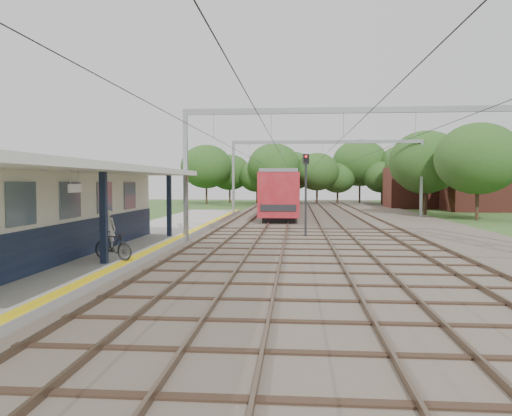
{
  "coord_description": "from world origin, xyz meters",
  "views": [
    {
      "loc": [
        0.81,
        -10.86,
        3.19
      ],
      "look_at": [
        -1.66,
        19.67,
        1.6
      ],
      "focal_mm": 35.0,
      "sensor_mm": 36.0,
      "label": 1
    }
  ],
  "objects": [
    {
      "name": "rail_tracks",
      "position": [
        1.5,
        30.0,
        0.18
      ],
      "size": [
        11.8,
        88.0,
        0.15
      ],
      "color": "brown",
      "rests_on": "ballast_bed"
    },
    {
      "name": "canopy",
      "position": [
        -7.77,
        6.0,
        3.64
      ],
      "size": [
        6.4,
        20.0,
        3.44
      ],
      "color": "#101932",
      "rests_on": "platform"
    },
    {
      "name": "station_building",
      "position": [
        -8.88,
        7.0,
        2.04
      ],
      "size": [
        3.41,
        18.0,
        3.4
      ],
      "color": "beige",
      "rests_on": "platform"
    },
    {
      "name": "platform",
      "position": [
        -7.5,
        14.0,
        0.17
      ],
      "size": [
        5.0,
        52.0,
        0.35
      ],
      "primitive_type": "cube",
      "color": "gray",
      "rests_on": "ground"
    },
    {
      "name": "ballast_bed",
      "position": [
        4.0,
        30.0,
        0.05
      ],
      "size": [
        18.0,
        90.0,
        0.1
      ],
      "primitive_type": "cube",
      "color": "#473D33",
      "rests_on": "ground"
    },
    {
      "name": "person",
      "position": [
        -7.24,
        9.95,
        1.18
      ],
      "size": [
        0.65,
        0.46,
        1.66
      ],
      "primitive_type": "imported",
      "rotation": [
        0.0,
        0.0,
        3.03
      ],
      "color": "silver",
      "rests_on": "platform"
    },
    {
      "name": "ground",
      "position": [
        0.0,
        0.0,
        0.0
      ],
      "size": [
        160.0,
        160.0,
        0.0
      ],
      "primitive_type": "plane",
      "color": "#2D4C1E",
      "rests_on": "ground"
    },
    {
      "name": "bicycle",
      "position": [
        -5.85,
        6.73,
        0.88
      ],
      "size": [
        1.82,
        1.13,
        1.06
      ],
      "primitive_type": "imported",
      "rotation": [
        0.0,
        0.0,
        1.18
      ],
      "color": "black",
      "rests_on": "platform"
    },
    {
      "name": "house_far",
      "position": [
        16.0,
        52.0,
        3.23
      ],
      "size": [
        8.0,
        6.12,
        8.66
      ],
      "color": "brown",
      "rests_on": "ground"
    },
    {
      "name": "house_near",
      "position": [
        21.0,
        46.0,
        2.99
      ],
      "size": [
        7.0,
        6.12,
        7.89
      ],
      "color": "brown",
      "rests_on": "ground"
    },
    {
      "name": "yellow_stripe",
      "position": [
        -5.25,
        14.0,
        0.35
      ],
      "size": [
        0.45,
        52.0,
        0.01
      ],
      "primitive_type": "cube",
      "color": "yellow",
      "rests_on": "platform"
    },
    {
      "name": "catenary_system",
      "position": [
        3.39,
        25.28,
        5.51
      ],
      "size": [
        17.22,
        88.0,
        7.0
      ],
      "color": "gray",
      "rests_on": "ground"
    },
    {
      "name": "tree_band",
      "position": [
        3.84,
        57.12,
        4.92
      ],
      "size": [
        31.72,
        30.88,
        8.82
      ],
      "color": "#382619",
      "rests_on": "ground"
    },
    {
      "name": "signal_post",
      "position": [
        1.35,
        17.8,
        3.14
      ],
      "size": [
        0.37,
        0.32,
        4.8
      ],
      "rotation": [
        0.0,
        0.0,
        0.29
      ],
      "color": "black",
      "rests_on": "ground"
    },
    {
      "name": "train",
      "position": [
        -0.5,
        45.14,
        2.29
      ],
      "size": [
        3.15,
        39.15,
        4.12
      ],
      "color": "black",
      "rests_on": "ballast_bed"
    }
  ]
}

